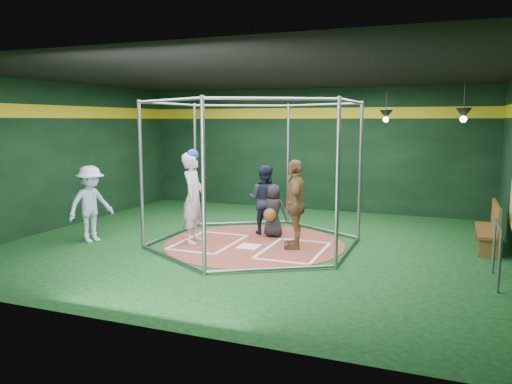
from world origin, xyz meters
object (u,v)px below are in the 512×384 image
at_px(dugout_bench, 491,226).
at_px(umpire, 265,200).
at_px(batter_figure, 193,197).
at_px(visitor_leopard, 295,204).

bearing_deg(dugout_bench, umpire, -175.47).
height_order(umpire, dugout_bench, umpire).
height_order(batter_figure, dugout_bench, batter_figure).
height_order(visitor_leopard, umpire, visitor_leopard).
height_order(batter_figure, visitor_leopard, batter_figure).
relative_size(batter_figure, dugout_bench, 1.23).
distance_m(batter_figure, dugout_bench, 6.13).
distance_m(visitor_leopard, dugout_bench, 3.99).
relative_size(umpire, dugout_bench, 0.98).
xyz_separation_m(visitor_leopard, umpire, (-1.02, 0.97, -0.11)).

